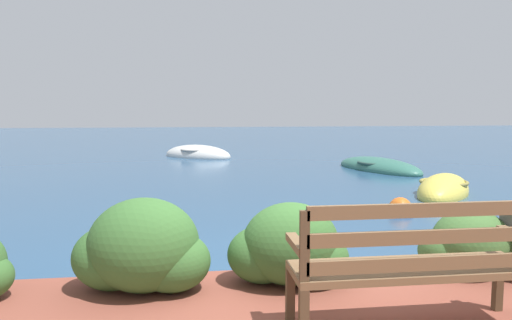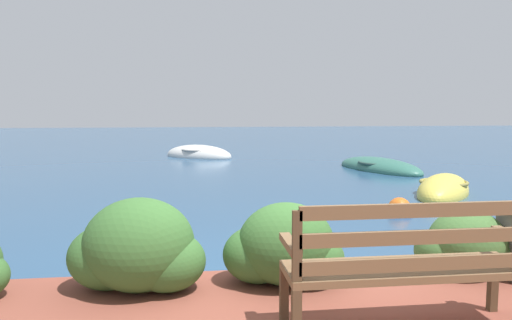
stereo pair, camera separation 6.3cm
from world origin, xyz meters
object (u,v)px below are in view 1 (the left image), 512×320
(park_bench, at_px, (414,263))
(rowboat_mid, at_px, (379,168))
(rowboat_nearest, at_px, (443,192))
(mooring_buoy, at_px, (400,209))
(rowboat_far, at_px, (198,155))

(park_bench, relative_size, rowboat_mid, 0.49)
(rowboat_nearest, distance_m, mooring_buoy, 2.21)
(rowboat_far, distance_m, mooring_buoy, 10.33)
(rowboat_nearest, height_order, rowboat_mid, rowboat_nearest)
(park_bench, relative_size, rowboat_nearest, 0.72)
(rowboat_nearest, bearing_deg, rowboat_mid, 34.76)
(rowboat_mid, relative_size, rowboat_far, 1.20)
(park_bench, height_order, rowboat_nearest, park_bench)
(rowboat_far, bearing_deg, rowboat_mid, -2.11)
(park_bench, bearing_deg, rowboat_far, 89.80)
(rowboat_mid, relative_size, mooring_buoy, 8.01)
(mooring_buoy, bearing_deg, park_bench, -112.94)
(rowboat_mid, bearing_deg, rowboat_far, 30.92)
(rowboat_mid, height_order, mooring_buoy, rowboat_mid)
(rowboat_far, bearing_deg, rowboat_nearest, -21.33)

